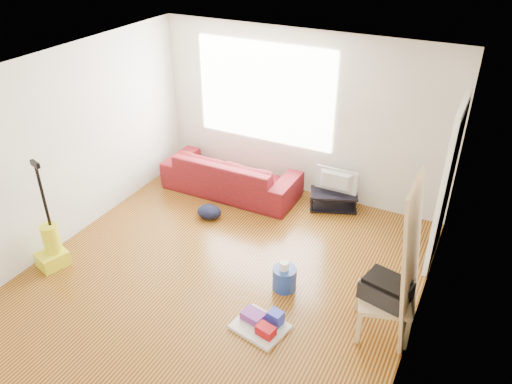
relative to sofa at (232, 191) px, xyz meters
The scene contains 13 objects.
room 2.40m from the sofa, 61.53° to the right, with size 4.51×5.01×2.51m.
sofa is the anchor object (origin of this frame).
tv_stand 1.62m from the sofa, ahead, with size 0.78×0.61×0.26m.
tv 1.67m from the sofa, ahead, with size 0.63×0.08×0.37m, color black.
side_table 3.41m from the sofa, 32.76° to the right, with size 0.66×0.66×0.43m.
printer 3.44m from the sofa, 32.76° to the right, with size 0.54×0.45×0.25m.
bucket 2.39m from the sofa, 45.57° to the right, with size 0.28×0.28×0.28m, color navy.
toilet_paper 2.40m from the sofa, 45.80° to the right, with size 0.11×0.11×0.10m, color white.
cleaning_tray 2.96m from the sofa, 54.39° to the right, with size 0.62×0.54×0.20m.
backpack 0.81m from the sofa, 84.26° to the right, with size 0.35×0.28×0.19m, color #111335.
sneakers 2.98m from the sofa, 22.33° to the right, with size 0.47×0.24×0.11m.
vacuum 2.84m from the sofa, 112.84° to the right, with size 0.38×0.41×1.42m.
door_panel 3.50m from the sofa, 30.00° to the right, with size 0.04×0.71×1.78m, color #AD7B54.
Camera 1 is at (2.53, -3.96, 3.97)m, focal length 35.00 mm.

